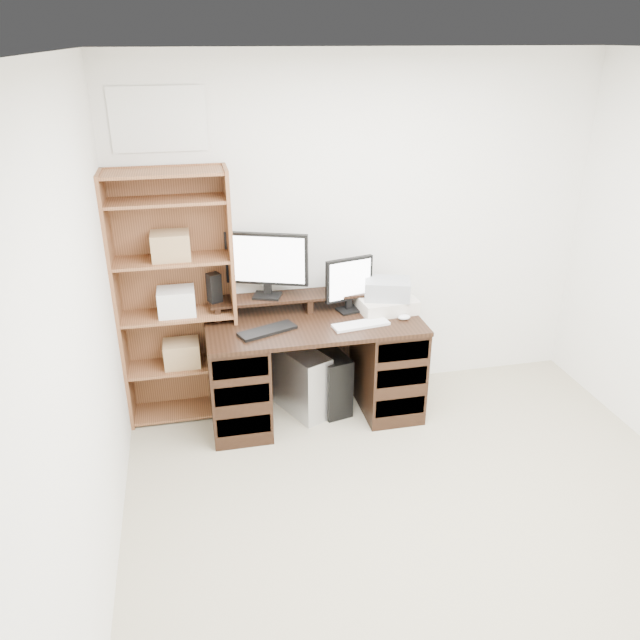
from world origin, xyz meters
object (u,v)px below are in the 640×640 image
object	(u,v)px
desk	(314,366)
monitor_wide	(267,262)
monitor_small	(349,282)
tower_black	(328,379)
printer	(387,304)
bookshelf	(176,298)
tower_silver	(301,381)

from	to	relation	value
desk	monitor_wide	world-z (taller)	monitor_wide
monitor_small	tower_black	distance (m)	0.76
printer	bookshelf	distance (m)	1.49
tower_black	monitor_small	bearing A→B (deg)	5.77
bookshelf	monitor_wide	bearing A→B (deg)	1.49
desk	bookshelf	size ratio (longest dim) A/B	0.83
desk	printer	bearing A→B (deg)	6.55
monitor_wide	monitor_small	xyz separation A→B (m)	(0.57, -0.10, -0.16)
desk	bookshelf	world-z (taller)	bookshelf
tower_black	bookshelf	size ratio (longest dim) A/B	0.27
monitor_wide	printer	xyz separation A→B (m)	(0.84, -0.17, -0.33)
monitor_small	printer	world-z (taller)	monitor_small
tower_silver	tower_black	bearing A→B (deg)	-20.54
desk	tower_black	xyz separation A→B (m)	(0.12, 0.07, -0.16)
tower_silver	printer	bearing A→B (deg)	-23.88
desk	tower_silver	world-z (taller)	desk
monitor_wide	printer	size ratio (longest dim) A/B	1.41
monitor_wide	tower_silver	size ratio (longest dim) A/B	1.14
monitor_wide	bookshelf	world-z (taller)	bookshelf
monitor_wide	bookshelf	size ratio (longest dim) A/B	0.31
tower_silver	bookshelf	distance (m)	1.08
monitor_small	bookshelf	size ratio (longest dim) A/B	0.22
monitor_wide	desk	bearing A→B (deg)	-18.74
monitor_wide	tower_black	distance (m)	1.00
monitor_small	tower_black	size ratio (longest dim) A/B	0.81
desk	bookshelf	distance (m)	1.08
monitor_wide	printer	bearing A→B (deg)	8.86
printer	tower_black	size ratio (longest dim) A/B	0.82
bookshelf	monitor_small	bearing A→B (deg)	-4.12
monitor_wide	tower_black	size ratio (longest dim) A/B	1.15
tower_silver	desk	bearing A→B (deg)	-58.76
desk	tower_silver	size ratio (longest dim) A/B	3.05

